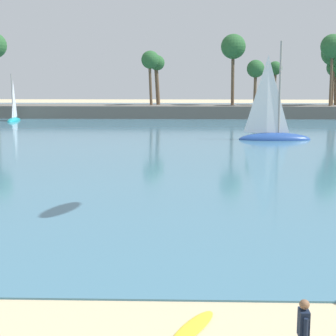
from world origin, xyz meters
The scene contains 6 objects.
sea centered at (0.00, 60.32, 0.03)m, with size 220.00×104.36×0.06m, color teal.
palm_headland centered at (3.49, 72.47, 3.35)m, with size 88.16×6.09×12.00m.
person_rigging_by_gear centered at (2.69, 4.48, 0.89)m, with size 0.21×0.55×1.67m.
surfboard centered at (0.46, 6.53, 0.04)m, with size 2.10×0.52×0.08m, color yellow.
sailboat_mid_bay centered at (-22.35, 65.89, 0.66)m, with size 1.64×4.67×6.66m.
sailboat_far_left centered at (8.69, 45.64, 0.95)m, with size 6.83×2.17×9.84m.
Camera 1 is at (0.21, -6.11, 6.20)m, focal length 58.49 mm.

